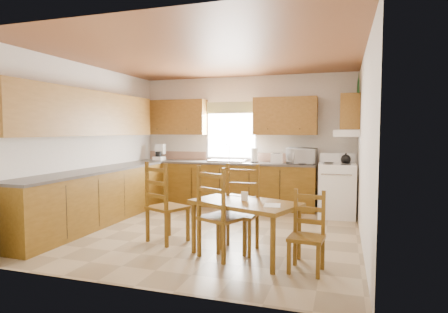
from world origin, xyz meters
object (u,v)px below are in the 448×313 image
(dining_table, at_px, (245,229))
(chair_near_left, at_px, (168,202))
(microwave, at_px, (302,156))
(chair_far_right, at_px, (306,232))
(chair_far_left, at_px, (238,209))
(stove, at_px, (336,191))
(chair_near_right, at_px, (222,212))

(dining_table, xyz_separation_m, chair_near_left, (-1.19, 0.26, 0.22))
(chair_near_left, bearing_deg, microwave, -97.04)
(chair_far_right, bearing_deg, chair_far_left, 159.63)
(chair_far_right, bearing_deg, microwave, 103.06)
(chair_far_left, bearing_deg, chair_near_left, 175.20)
(stove, bearing_deg, chair_far_left, -118.42)
(chair_far_right, bearing_deg, chair_near_left, 169.92)
(chair_near_left, bearing_deg, chair_far_left, -162.77)
(chair_far_left, bearing_deg, dining_table, -46.67)
(stove, xyz_separation_m, chair_far_left, (-1.18, -2.44, 0.08))
(chair_near_left, xyz_separation_m, chair_far_right, (1.98, -0.57, -0.12))
(microwave, distance_m, chair_far_right, 3.32)
(microwave, xyz_separation_m, chair_far_right, (0.40, -3.23, -0.63))
(stove, distance_m, microwave, 0.96)
(microwave, xyz_separation_m, dining_table, (-0.39, -2.92, -0.73))
(chair_far_left, height_order, chair_far_right, chair_far_left)
(chair_near_right, bearing_deg, stove, -91.18)
(dining_table, bearing_deg, chair_near_left, -172.12)
(chair_near_left, bearing_deg, chair_far_right, -172.49)
(dining_table, bearing_deg, chair_near_right, -138.02)
(dining_table, height_order, chair_near_left, chair_near_left)
(dining_table, relative_size, chair_far_left, 1.15)
(microwave, bearing_deg, chair_near_left, -117.31)
(chair_far_right, bearing_deg, dining_table, 164.47)
(stove, relative_size, chair_far_right, 1.07)
(stove, xyz_separation_m, chair_near_left, (-2.24, -2.32, 0.09))
(dining_table, xyz_separation_m, chair_far_left, (-0.13, 0.14, 0.21))
(chair_far_left, bearing_deg, stove, 65.85)
(microwave, distance_m, chair_near_right, 3.14)
(chair_near_right, relative_size, chair_far_left, 1.01)
(chair_near_left, bearing_deg, stove, -110.44)
(stove, distance_m, chair_far_left, 2.71)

